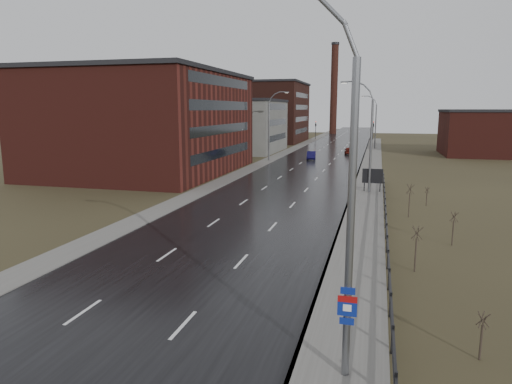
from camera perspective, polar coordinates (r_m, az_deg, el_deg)
The scene contains 25 objects.
ground at distance 17.27m, azimuth -22.34°, elevation -20.18°, with size 320.00×320.00×0.00m, color #2D2819.
road at distance 72.75m, azimuth 7.39°, elevation 3.52°, with size 14.00×300.00×0.06m, color black.
sidewalk_right at distance 47.40m, azimuth 13.65°, elevation -0.25°, with size 3.20×180.00×0.18m, color #595651.
curb_right at distance 47.45m, azimuth 11.82°, elevation -0.16°, with size 0.16×180.00×0.18m, color slate.
sidewalk_left at distance 74.27m, azimuth 1.09°, elevation 3.77°, with size 2.40×260.00×0.12m, color #595651.
warehouse_near at distance 64.33m, azimuth -13.46°, elevation 8.46°, with size 22.44×28.56×13.50m.
warehouse_mid at distance 93.80m, azimuth -2.10°, elevation 8.32°, with size 16.32×20.40×10.50m.
warehouse_far at distance 123.96m, azimuth -0.22°, elevation 9.97°, with size 26.52×24.48×15.50m.
building_right at distance 96.01m, azimuth 27.67°, elevation 6.60°, with size 18.36×16.32×8.50m.
smokestack at distance 162.52m, azimuth 9.73°, elevation 12.64°, with size 2.70×2.70×30.70m.
streetlight_main at distance 13.89m, azimuth 10.53°, elevation -0.19°, with size 3.91×0.29×12.11m.
streetlight_right_mid at distance 47.72m, azimuth 13.86°, elevation 6.78°, with size 3.36×0.28×11.35m.
streetlight_left at distance 75.66m, azimuth 1.85°, elevation 8.27°, with size 3.36×0.28×11.35m.
streetlight_right_far at distance 101.67m, azimuth 14.57°, elevation 8.48°, with size 3.36×0.28×11.35m.
guardrail at distance 30.96m, azimuth 16.03°, elevation -4.75°, with size 0.10×53.05×1.10m.
shrub_b at distance 18.11m, azimuth 26.37°, elevation -15.72°, with size 0.42×0.44×1.74m.
shrub_c at distance 25.70m, azimuth 19.36°, elevation -6.59°, with size 0.59×0.62×2.50m.
shrub_d at distance 31.48m, azimuth 23.43°, elevation -4.11°, with size 0.52×0.55×2.19m.
shrub_e at distance 38.35m, azimuth 18.63°, elevation -0.92°, with size 0.63×0.67×2.68m.
shrub_f at distance 43.45m, azimuth 20.56°, elevation -0.47°, with size 0.41×0.43×1.70m.
billboard at distance 48.27m, azimuth 14.36°, elevation 1.86°, with size 2.07×0.17×2.54m.
traffic_light_left at distance 132.84m, azimuth 7.48°, elevation 8.54°, with size 0.58×2.73×5.30m.
traffic_light_right at distance 131.70m, azimuth 14.47°, elevation 8.29°, with size 0.58×2.73×5.30m.
car_near at distance 78.64m, azimuth 6.92°, elevation 4.52°, with size 1.46×4.20×1.38m, color #0D0B37.
car_far at distance 88.95m, azimuth 11.56°, elevation 5.07°, with size 1.67×4.15×1.41m, color #53130D.
Camera 1 is at (9.49, -11.63, 8.55)m, focal length 32.00 mm.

